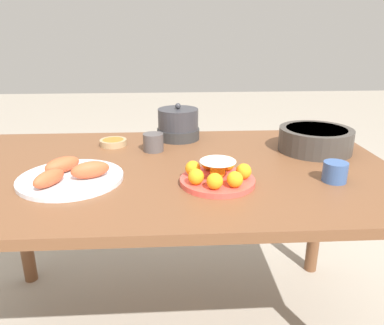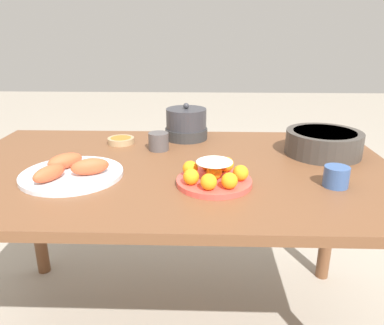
{
  "view_description": "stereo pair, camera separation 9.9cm",
  "coord_description": "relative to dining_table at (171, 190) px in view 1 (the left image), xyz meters",
  "views": [
    {
      "loc": [
        0.0,
        -1.18,
        1.16
      ],
      "look_at": [
        0.07,
        -0.08,
        0.76
      ],
      "focal_mm": 35.0,
      "sensor_mm": 36.0,
      "label": 1
    },
    {
      "loc": [
        0.1,
        -1.18,
        1.16
      ],
      "look_at": [
        0.07,
        -0.08,
        0.76
      ],
      "focal_mm": 35.0,
      "sensor_mm": 36.0,
      "label": 2
    }
  ],
  "objects": [
    {
      "name": "serving_bowl",
      "position": [
        0.54,
        0.14,
        0.13
      ],
      "size": [
        0.27,
        0.27,
        0.09
      ],
      "color": "#3D3833",
      "rests_on": "dining_table"
    },
    {
      "name": "sauce_bowl",
      "position": [
        -0.23,
        0.25,
        0.1
      ],
      "size": [
        0.1,
        0.1,
        0.02
      ],
      "color": "tan",
      "rests_on": "dining_table"
    },
    {
      "name": "cup_near",
      "position": [
        0.49,
        -0.16,
        0.12
      ],
      "size": [
        0.07,
        0.07,
        0.06
      ],
      "color": "#38568E",
      "rests_on": "dining_table"
    },
    {
      "name": "seafood_platter",
      "position": [
        -0.31,
        -0.11,
        0.11
      ],
      "size": [
        0.32,
        0.32,
        0.07
      ],
      "color": "silver",
      "rests_on": "dining_table"
    },
    {
      "name": "cake_plate",
      "position": [
        0.13,
        -0.16,
        0.12
      ],
      "size": [
        0.22,
        0.22,
        0.08
      ],
      "color": "#E04C42",
      "rests_on": "dining_table"
    },
    {
      "name": "warming_pot",
      "position": [
        0.03,
        0.33,
        0.15
      ],
      "size": [
        0.18,
        0.18,
        0.15
      ],
      "color": "#2D2D2D",
      "rests_on": "dining_table"
    },
    {
      "name": "dining_table",
      "position": [
        0.0,
        0.0,
        0.0
      ],
      "size": [
        1.49,
        0.89,
        0.72
      ],
      "color": "brown",
      "rests_on": "ground_plane"
    },
    {
      "name": "cup_far",
      "position": [
        -0.07,
        0.17,
        0.12
      ],
      "size": [
        0.08,
        0.08,
        0.07
      ],
      "color": "#4C4747",
      "rests_on": "dining_table"
    }
  ]
}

